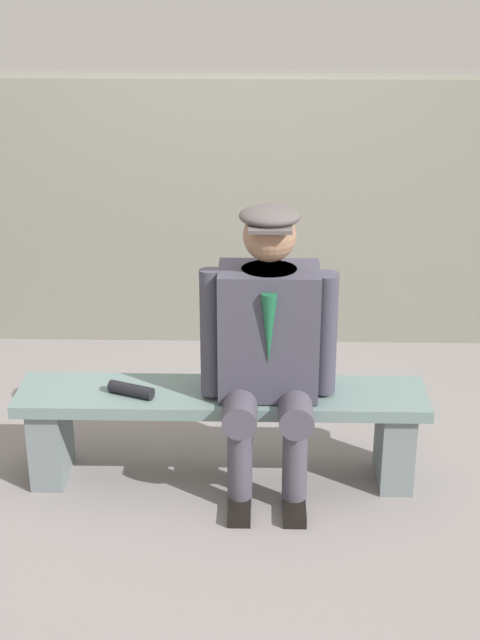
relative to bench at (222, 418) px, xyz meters
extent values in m
plane|color=gray|center=(0.00, 0.00, -0.31)|extent=(30.00, 30.00, 0.00)
cube|color=slate|center=(0.00, 0.00, 0.11)|extent=(1.86, 0.37, 0.06)
cube|color=slate|center=(-0.80, 0.00, -0.11)|extent=(0.15, 0.31, 0.39)
cube|color=slate|center=(0.80, 0.00, -0.11)|extent=(0.15, 0.31, 0.39)
cube|color=#3C3A48|center=(-0.21, 0.00, 0.44)|extent=(0.44, 0.29, 0.58)
cylinder|color=#1E2338|center=(-0.21, 0.00, 0.70)|extent=(0.24, 0.24, 0.06)
cone|color=#195938|center=(-0.21, 0.15, 0.51)|extent=(0.07, 0.07, 0.32)
sphere|color=#8C664C|center=(-0.21, 0.02, 0.88)|extent=(0.23, 0.23, 0.23)
ellipsoid|color=#4A4343|center=(-0.21, 0.02, 0.97)|extent=(0.26, 0.26, 0.08)
cube|color=#4A4343|center=(-0.21, 0.12, 0.94)|extent=(0.18, 0.10, 0.02)
cylinder|color=#433F4C|center=(-0.33, 0.12, 0.14)|extent=(0.15, 0.42, 0.15)
cylinder|color=#433F4C|center=(-0.33, 0.24, -0.08)|extent=(0.11, 0.11, 0.45)
cube|color=black|center=(-0.33, 0.30, -0.29)|extent=(0.10, 0.24, 0.05)
cylinder|color=#3C3A48|center=(-0.46, 0.04, 0.44)|extent=(0.12, 0.16, 0.58)
cylinder|color=#433F4C|center=(-0.09, 0.12, 0.14)|extent=(0.15, 0.42, 0.15)
cylinder|color=#433F4C|center=(-0.09, 0.24, -0.08)|extent=(0.11, 0.11, 0.45)
cube|color=black|center=(-0.09, 0.30, -0.29)|extent=(0.10, 0.24, 0.05)
cylinder|color=#3C3A48|center=(0.04, 0.04, 0.44)|extent=(0.11, 0.14, 0.58)
cylinder|color=black|center=(0.40, 0.05, 0.17)|extent=(0.22, 0.13, 0.06)
cube|color=slate|center=(0.00, -1.73, 0.50)|extent=(12.00, 0.24, 1.61)
camera|label=1|loc=(-0.17, 3.80, 2.03)|focal=52.61mm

